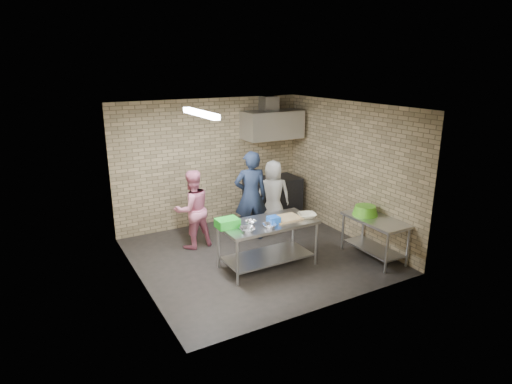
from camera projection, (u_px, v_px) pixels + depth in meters
floor at (257, 255)px, 7.85m from camera, size 4.20×4.20×0.00m
ceiling at (257, 106)px, 7.07m from camera, size 4.20×4.20×0.00m
back_wall at (211, 163)px, 9.13m from camera, size 4.20×0.06×2.70m
front_wall at (329, 220)px, 5.79m from camera, size 4.20×0.06×2.70m
left_wall at (136, 203)px, 6.48m from camera, size 0.06×4.00×2.70m
right_wall at (349, 171)px, 8.45m from camera, size 0.06×4.00×2.70m
prep_table at (268, 244)px, 7.34m from camera, size 1.63×0.81×0.81m
side_counter at (374, 238)px, 7.67m from camera, size 0.60×1.20×0.75m
stove at (273, 198)px, 9.73m from camera, size 1.20×0.70×0.90m
range_hood at (272, 125)px, 9.30m from camera, size 1.30×0.60×0.60m
hood_duct at (269, 103)px, 9.30m from camera, size 0.35×0.30×0.30m
wall_shelf at (279, 131)px, 9.65m from camera, size 0.80×0.20×0.04m
fluorescent_fixture at (200, 113)px, 6.62m from camera, size 0.10×1.25×0.08m
green_crate at (227, 223)px, 6.97m from camera, size 0.36×0.27×0.14m
blue_tub at (274, 220)px, 7.14m from camera, size 0.18×0.18×0.12m
cutting_board at (286, 218)px, 7.36m from camera, size 0.50×0.38×0.03m
mixing_bowl_a at (247, 229)px, 6.81m from camera, size 0.32×0.32×0.06m
mixing_bowl_b at (251, 222)px, 7.11m from camera, size 0.25×0.25×0.06m
mixing_bowl_c at (270, 226)px, 6.98m from camera, size 0.30×0.30×0.06m
ceramic_bowl at (307, 216)px, 7.41m from camera, size 0.40×0.40×0.08m
green_basin at (365, 210)px, 7.74m from camera, size 0.46×0.46×0.17m
bottle_red at (270, 127)px, 9.50m from camera, size 0.07×0.07×0.18m
bottle_green at (285, 126)px, 9.69m from camera, size 0.06×0.06×0.15m
man_navy at (251, 196)px, 8.37m from camera, size 0.74×0.59×1.79m
woman_pink at (192, 209)px, 8.03m from camera, size 0.78×0.64×1.51m
woman_white at (273, 195)px, 9.01m from camera, size 0.84×0.70×1.46m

